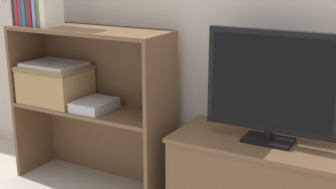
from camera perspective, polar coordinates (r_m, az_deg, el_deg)
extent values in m
cube|color=brown|center=(2.26, 11.77, -10.89)|extent=(0.85, 0.38, 0.40)
cube|color=brown|center=(2.18, 12.08, -5.89)|extent=(0.87, 0.40, 0.02)
cube|color=black|center=(2.17, 12.11, -5.46)|extent=(0.22, 0.14, 0.02)
cylinder|color=black|center=(2.16, 12.15, -4.78)|extent=(0.04, 0.04, 0.04)
cube|color=black|center=(2.09, 12.54, 1.56)|extent=(0.59, 0.04, 0.45)
cube|color=black|center=(2.07, 12.38, 1.45)|extent=(0.54, 0.00, 0.40)
cube|color=brown|center=(2.93, -15.89, -4.42)|extent=(0.02, 0.31, 0.45)
cube|color=brown|center=(2.42, -0.82, -8.13)|extent=(0.02, 0.31, 0.45)
cube|color=brown|center=(2.76, -7.23, -5.19)|extent=(0.86, 0.02, 0.45)
cube|color=brown|center=(2.58, -9.31, -1.72)|extent=(0.86, 0.31, 0.02)
cube|color=brown|center=(2.81, -16.55, 4.01)|extent=(0.02, 0.31, 0.43)
cube|color=brown|center=(2.28, -0.86, 2.02)|extent=(0.02, 0.31, 0.43)
cube|color=brown|center=(2.63, -7.56, 3.76)|extent=(0.86, 0.02, 0.43)
cube|color=brown|center=(2.48, -9.74, 7.74)|extent=(0.86, 0.31, 0.02)
cube|color=#232328|center=(2.71, -17.37, 10.13)|extent=(0.03, 0.13, 0.19)
cube|color=#B22328|center=(2.69, -16.98, 10.47)|extent=(0.02, 0.15, 0.22)
cube|color=#6B2D66|center=(2.67, -16.57, 10.68)|extent=(0.02, 0.15, 0.24)
cube|color=#1E7075|center=(2.65, -16.15, 10.88)|extent=(0.03, 0.15, 0.26)
cube|color=maroon|center=(2.62, -15.58, 10.83)|extent=(0.04, 0.16, 0.25)
cube|color=#709ECC|center=(2.60, -15.05, 10.49)|extent=(0.02, 0.15, 0.22)
cube|color=olive|center=(2.58, -14.67, 10.80)|extent=(0.02, 0.13, 0.25)
cube|color=silver|center=(2.56, -14.06, 10.85)|extent=(0.03, 0.14, 0.26)
cube|color=tan|center=(2.68, -13.53, 1.26)|extent=(0.35, 0.27, 0.21)
cube|color=olive|center=(2.66, -13.66, 3.15)|extent=(0.36, 0.28, 0.02)
cube|color=#BCBCC1|center=(2.66, -13.69, 3.61)|extent=(0.31, 0.24, 0.02)
cylinder|color=#99999E|center=(2.66, -13.70, 3.85)|extent=(0.02, 0.02, 0.00)
cube|color=#B2B2B7|center=(2.51, -8.95, -1.29)|extent=(0.18, 0.22, 0.05)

